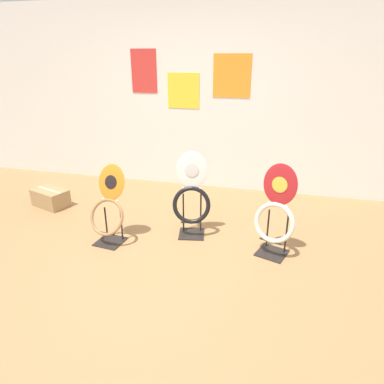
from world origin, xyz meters
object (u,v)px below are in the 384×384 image
object	(u,v)px
toilet_seat_display_white_plain	(192,200)
storage_box	(51,198)
toilet_seat_display_crimson_swirl	(276,214)
toilet_seat_display_orange_sun	(109,207)

from	to	relation	value
toilet_seat_display_white_plain	storage_box	size ratio (longest dim) A/B	1.77
toilet_seat_display_crimson_swirl	toilet_seat_display_orange_sun	distance (m)	1.70
toilet_seat_display_orange_sun	storage_box	xyz separation A→B (m)	(-1.21, 0.65, -0.28)
storage_box	toilet_seat_display_crimson_swirl	bearing A→B (deg)	-9.59
toilet_seat_display_white_plain	storage_box	world-z (taller)	toilet_seat_display_white_plain
toilet_seat_display_white_plain	toilet_seat_display_crimson_swirl	size ratio (longest dim) A/B	1.01
toilet_seat_display_white_plain	toilet_seat_display_orange_sun	size ratio (longest dim) A/B	1.14
toilet_seat_display_white_plain	storage_box	distance (m)	2.06
toilet_seat_display_white_plain	toilet_seat_display_orange_sun	world-z (taller)	toilet_seat_display_white_plain
toilet_seat_display_orange_sun	storage_box	world-z (taller)	toilet_seat_display_orange_sun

